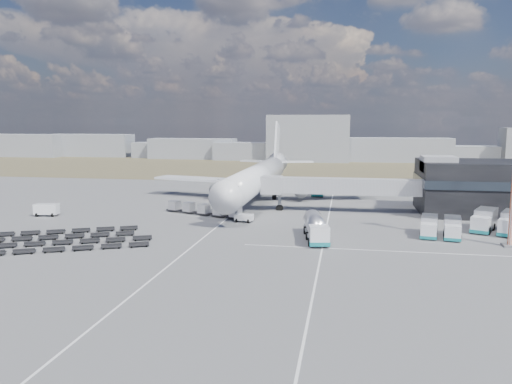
# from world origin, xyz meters

# --- Properties ---
(ground) EXTENTS (420.00, 420.00, 0.00)m
(ground) POSITION_xyz_m (0.00, 0.00, 0.00)
(ground) COLOR #565659
(ground) RESTS_ON ground
(grass_strip) EXTENTS (420.00, 90.00, 0.01)m
(grass_strip) POSITION_xyz_m (0.00, 110.00, 0.01)
(grass_strip) COLOR brown
(grass_strip) RESTS_ON ground
(lane_markings) EXTENTS (47.12, 110.00, 0.01)m
(lane_markings) POSITION_xyz_m (9.77, 3.00, 0.01)
(lane_markings) COLOR silver
(lane_markings) RESTS_ON ground
(terminal) EXTENTS (30.40, 16.40, 11.00)m
(terminal) POSITION_xyz_m (47.77, 23.96, 5.25)
(terminal) COLOR black
(terminal) RESTS_ON ground
(jet_bridge) EXTENTS (30.30, 3.80, 7.05)m
(jet_bridge) POSITION_xyz_m (15.90, 20.42, 5.05)
(jet_bridge) COLOR #939399
(jet_bridge) RESTS_ON ground
(airliner) EXTENTS (51.59, 64.53, 17.62)m
(airliner) POSITION_xyz_m (0.00, 32.38, 5.29)
(airliner) COLOR silver
(airliner) RESTS_ON ground
(skyline) EXTENTS (308.60, 26.46, 20.23)m
(skyline) POSITION_xyz_m (7.04, 147.96, 6.19)
(skyline) COLOR gray
(skyline) RESTS_ON ground
(fuel_tanker) EXTENTS (4.69, 11.55, 3.63)m
(fuel_tanker) POSITION_xyz_m (14.78, -3.06, 1.81)
(fuel_tanker) COLOR silver
(fuel_tanker) RESTS_ON ground
(pushback_tug) EXTENTS (3.32, 2.20, 1.41)m
(pushback_tug) POSITION_xyz_m (1.64, 7.82, 0.70)
(pushback_tug) COLOR silver
(pushback_tug) RESTS_ON ground
(utility_van) EXTENTS (4.49, 2.57, 2.27)m
(utility_van) POSITION_xyz_m (-35.63, 6.81, 1.13)
(utility_van) COLOR silver
(utility_van) RESTS_ON ground
(catering_truck) EXTENTS (2.91, 6.62, 2.99)m
(catering_truck) POSITION_xyz_m (12.62, 41.80, 1.53)
(catering_truck) COLOR silver
(catering_truck) RESTS_ON ground
(service_trucks_near) EXTENTS (6.80, 7.72, 2.76)m
(service_trucks_near) POSITION_xyz_m (33.35, 2.13, 1.50)
(service_trucks_near) COLOR silver
(service_trucks_near) RESTS_ON ground
(uld_row) EXTENTS (16.68, 7.93, 1.89)m
(uld_row) POSITION_xyz_m (-7.07, 12.78, 1.13)
(uld_row) COLOR black
(uld_row) RESTS_ON ground
(baggage_dollies) EXTENTS (30.68, 23.40, 0.67)m
(baggage_dollies) POSITION_xyz_m (-23.53, -12.10, 0.33)
(baggage_dollies) COLOR black
(baggage_dollies) RESTS_ON ground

